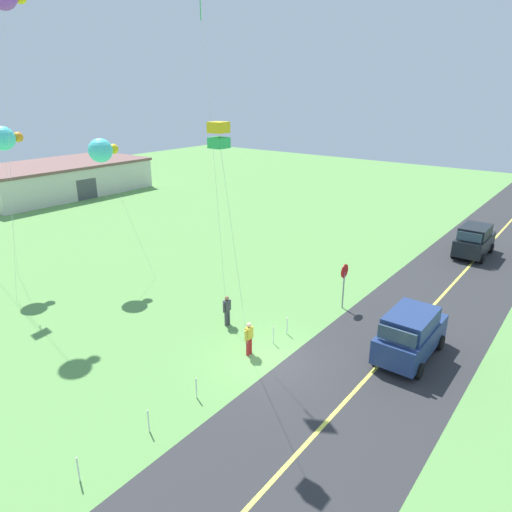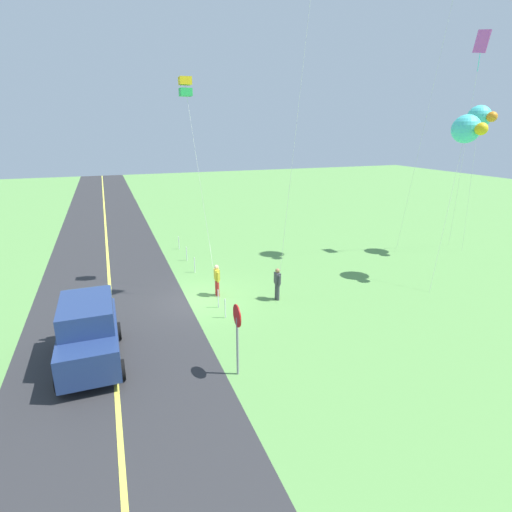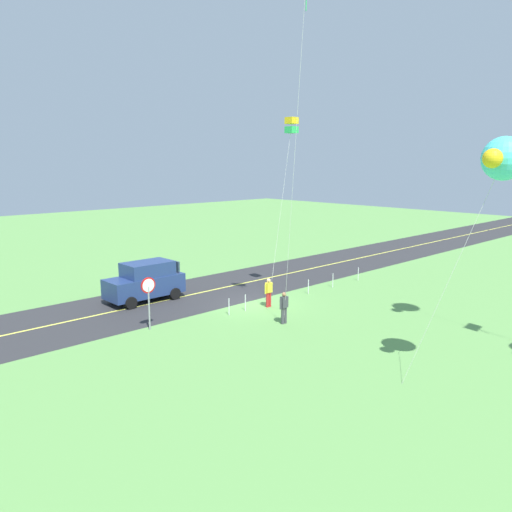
{
  "view_description": "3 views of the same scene",
  "coord_description": "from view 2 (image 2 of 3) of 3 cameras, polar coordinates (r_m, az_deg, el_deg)",
  "views": [
    {
      "loc": [
        -14.45,
        -10.27,
        11.32
      ],
      "look_at": [
        3.61,
        3.57,
        3.08
      ],
      "focal_mm": 32.41,
      "sensor_mm": 36.0,
      "label": 1
    },
    {
      "loc": [
        17.91,
        -3.66,
        7.95
      ],
      "look_at": [
        1.43,
        2.48,
        2.39
      ],
      "focal_mm": 28.26,
      "sensor_mm": 36.0,
      "label": 2
    },
    {
      "loc": [
        18.59,
        20.01,
        7.82
      ],
      "look_at": [
        2.32,
        2.72,
        3.41
      ],
      "focal_mm": 35.28,
      "sensor_mm": 36.0,
      "label": 3
    }
  ],
  "objects": [
    {
      "name": "ground_plane",
      "position": [
        19.95,
        -8.2,
        -6.29
      ],
      "size": [
        120.0,
        120.0,
        0.1
      ],
      "primitive_type": "cube",
      "color": "#60994C"
    },
    {
      "name": "asphalt_road",
      "position": [
        19.59,
        -19.78,
        -7.5
      ],
      "size": [
        120.0,
        7.0,
        0.0
      ],
      "primitive_type": "cube",
      "color": "#2D2D30",
      "rests_on": "ground"
    },
    {
      "name": "road_centre_stripe",
      "position": [
        19.59,
        -19.79,
        -7.49
      ],
      "size": [
        120.0,
        0.16,
        0.0
      ],
      "primitive_type": "cube",
      "color": "#E5E04C",
      "rests_on": "asphalt_road"
    },
    {
      "name": "car_suv_foreground",
      "position": [
        15.51,
        -22.59,
        -9.9
      ],
      "size": [
        4.4,
        2.12,
        2.24
      ],
      "color": "navy",
      "rests_on": "ground"
    },
    {
      "name": "stop_sign",
      "position": [
        13.35,
        -2.67,
        -9.9
      ],
      "size": [
        0.76,
        0.08,
        2.56
      ],
      "color": "gray",
      "rests_on": "ground"
    },
    {
      "name": "person_adult_near",
      "position": [
        20.02,
        -5.55,
        -3.28
      ],
      "size": [
        0.58,
        0.22,
        1.6
      ],
      "rotation": [
        0.0,
        0.0,
        3.71
      ],
      "color": "red",
      "rests_on": "ground"
    },
    {
      "name": "person_adult_companion",
      "position": [
        19.48,
        3.03,
        -3.81
      ],
      "size": [
        0.58,
        0.22,
        1.6
      ],
      "rotation": [
        0.0,
        0.0,
        5.63
      ],
      "color": "#3F3F47",
      "rests_on": "ground"
    },
    {
      "name": "kite_red_low",
      "position": [
        20.97,
        -9.96,
        22.47
      ],
      "size": [
        2.65,
        0.92,
        10.3
      ],
      "color": "silver",
      "rests_on": "ground"
    },
    {
      "name": "kite_yellow_high",
      "position": [
        23.59,
        27.72,
        15.63
      ],
      "size": [
        2.11,
        3.03,
        8.65
      ],
      "color": "silver",
      "rests_on": "ground"
    },
    {
      "name": "kite_pink_drift",
      "position": [
        29.3,
        29.24,
        24.4
      ],
      "size": [
        1.99,
        1.38,
        13.44
      ],
      "color": "silver",
      "rests_on": "ground"
    },
    {
      "name": "kite_orange_near",
      "position": [
        29.19,
        29.13,
        16.79
      ],
      "size": [
        1.9,
        1.4,
        9.34
      ],
      "color": "silver",
      "rests_on": "ground"
    },
    {
      "name": "fence_post_0",
      "position": [
        28.3,
        -10.85,
        1.85
      ],
      "size": [
        0.05,
        0.05,
        0.9
      ],
      "primitive_type": "cylinder",
      "color": "silver",
      "rests_on": "ground"
    },
    {
      "name": "fence_post_1",
      "position": [
        25.71,
        -9.79,
        0.32
      ],
      "size": [
        0.05,
        0.05,
        0.9
      ],
      "primitive_type": "cylinder",
      "color": "silver",
      "rests_on": "ground"
    },
    {
      "name": "fence_post_2",
      "position": [
        23.5,
        -8.68,
        -1.28
      ],
      "size": [
        0.05,
        0.05,
        0.9
      ],
      "primitive_type": "cylinder",
      "color": "silver",
      "rests_on": "ground"
    },
    {
      "name": "fence_post_3",
      "position": [
        18.82,
        -5.37,
        -6.03
      ],
      "size": [
        0.05,
        0.05,
        0.9
      ],
      "primitive_type": "cylinder",
      "color": "silver",
      "rests_on": "ground"
    },
    {
      "name": "fence_post_4",
      "position": [
        17.81,
        -4.38,
        -7.42
      ],
      "size": [
        0.05,
        0.05,
        0.9
      ],
      "primitive_type": "cylinder",
      "color": "silver",
      "rests_on": "ground"
    }
  ]
}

